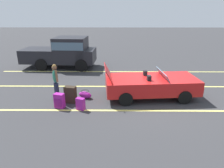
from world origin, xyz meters
name	(u,v)px	position (x,y,z in m)	size (l,w,h in m)	color
ground_plane	(150,97)	(0.00, 0.00, 0.00)	(80.00, 80.00, 0.00)	#333335
lot_line_near	(156,111)	(0.00, -1.39, 0.00)	(18.00, 0.12, 0.01)	#EAE066
lot_line_mid	(146,87)	(0.00, 1.31, 0.00)	(18.00, 0.12, 0.01)	#EAE066
lot_line_far	(140,72)	(0.00, 4.01, 0.00)	(18.00, 0.12, 0.01)	#EAE066
convertible_car	(155,85)	(0.20, 0.02, 0.59)	(4.32, 2.09, 1.51)	red
suitcase_large_black	(71,95)	(-3.57, -0.65, 0.37)	(0.52, 0.38, 0.74)	#2D2319
suitcase_medium_bright	(59,101)	(-3.93, -1.15, 0.31)	(0.45, 0.35, 0.62)	#991E8C
suitcase_small_carryon	(81,104)	(-3.04, -1.31, 0.25)	(0.39, 0.32, 0.50)	#991E8C
duffel_bag	(85,95)	(-3.02, -0.17, 0.16)	(0.71, 0.54, 0.34)	#991E8C
traveler_person	(56,80)	(-4.24, -0.39, 0.93)	(0.40, 0.56, 1.65)	#1E2338
parked_pickup_truck_near	(65,52)	(-5.10, 5.06, 1.11)	(5.10, 2.27, 2.10)	black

